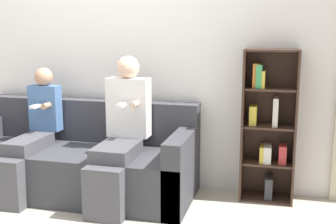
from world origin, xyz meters
name	(u,v)px	position (x,y,z in m)	size (l,w,h in m)	color
ground_plane	(67,216)	(0.00, 0.00, 0.00)	(14.00, 14.00, 0.00)	#B2A893
back_wall	(109,48)	(0.00, 0.94, 1.27)	(10.00, 0.06, 2.55)	silver
couch	(78,162)	(-0.14, 0.50, 0.28)	(2.08, 0.81, 0.80)	#38383D
adult_seated	(121,130)	(0.32, 0.39, 0.62)	(0.36, 0.74, 1.23)	#47474C
child_seated	(31,134)	(-0.51, 0.35, 0.55)	(0.28, 0.75, 1.11)	#47474C
bookshelf	(268,125)	(1.49, 0.79, 0.65)	(0.45, 0.28, 1.29)	#3D281E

